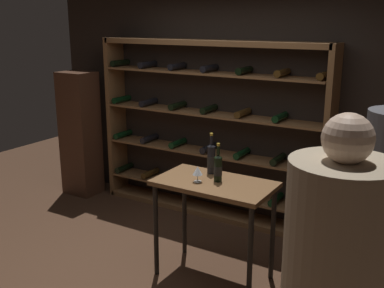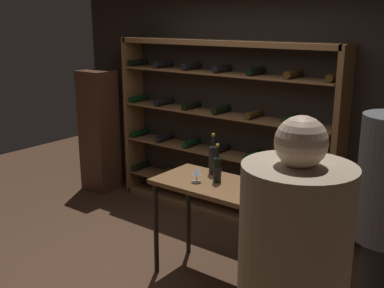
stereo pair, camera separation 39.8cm
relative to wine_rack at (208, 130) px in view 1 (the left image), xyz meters
The scene contains 8 objects.
ground_plane 1.91m from the wine_rack, 77.53° to the right, with size 9.55×9.55×0.00m, color #472D1E.
back_wall 0.56m from the wine_rack, 31.24° to the left, with size 5.30×0.10×2.84m, color black.
wine_rack is the anchor object (origin of this frame).
tasting_table 1.45m from the wine_rack, 58.32° to the right, with size 1.03×0.58×0.91m.
display_cabinet 1.82m from the wine_rack, behind, with size 0.44×0.36×1.63m, color #4C2D1E.
wine_bottle_black_capsule 1.21m from the wine_rack, 59.28° to the right, with size 0.08×0.08×0.38m.
wine_bottle_amber_reserve 1.43m from the wine_rack, 57.17° to the right, with size 0.07×0.07×0.34m.
wine_glass_stemmed_right 1.45m from the wine_rack, 64.16° to the right, with size 0.09×0.09×0.14m.
Camera 1 is at (2.21, -2.98, 2.27)m, focal length 43.19 mm.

